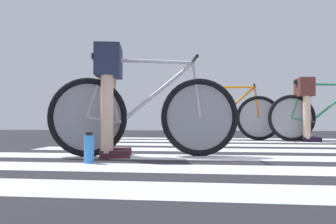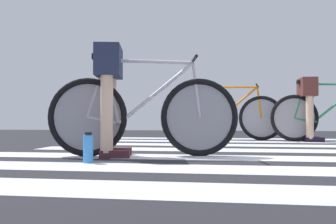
% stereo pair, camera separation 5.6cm
% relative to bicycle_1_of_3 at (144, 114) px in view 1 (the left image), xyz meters
% --- Properties ---
extents(ground, '(18.00, 14.00, 0.02)m').
position_rel_bicycle_1_of_3_xyz_m(ground, '(1.20, 0.53, -0.40)').
color(ground, black).
extents(crosswalk_markings, '(5.43, 5.00, 0.00)m').
position_rel_bicycle_1_of_3_xyz_m(crosswalk_markings, '(1.21, 0.76, -0.38)').
color(crosswalk_markings, silver).
rests_on(crosswalk_markings, ground).
extents(bicycle_1_of_3, '(1.72, 0.55, 0.93)m').
position_rel_bicycle_1_of_3_xyz_m(bicycle_1_of_3, '(0.00, 0.00, 0.00)').
color(bicycle_1_of_3, black).
rests_on(bicycle_1_of_3, ground).
extents(cyclist_1_of_3, '(0.38, 0.45, 1.00)m').
position_rel_bicycle_1_of_3_xyz_m(cyclist_1_of_3, '(-0.31, -0.06, 0.26)').
color(cyclist_1_of_3, beige).
rests_on(cyclist_1_of_3, ground).
extents(bicycle_2_of_3, '(1.74, 0.52, 0.93)m').
position_rel_bicycle_1_of_3_xyz_m(bicycle_2_of_3, '(2.33, 2.49, 0.00)').
color(bicycle_2_of_3, black).
rests_on(bicycle_2_of_3, ground).
extents(cyclist_2_of_3, '(0.32, 0.41, 0.96)m').
position_rel_bicycle_1_of_3_xyz_m(cyclist_2_of_3, '(2.02, 2.48, 0.24)').
color(cyclist_2_of_3, beige).
rests_on(cyclist_2_of_3, ground).
extents(bicycle_3_of_3, '(1.72, 0.53, 0.93)m').
position_rel_bicycle_1_of_3_xyz_m(bicycle_3_of_3, '(0.85, 2.78, 0.00)').
color(bicycle_3_of_3, black).
rests_on(bicycle_3_of_3, ground).
extents(water_bottle, '(0.08, 0.08, 0.24)m').
position_rel_bicycle_1_of_3_xyz_m(water_bottle, '(-0.32, -0.55, -0.27)').
color(water_bottle, '#378DE1').
rests_on(water_bottle, ground).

